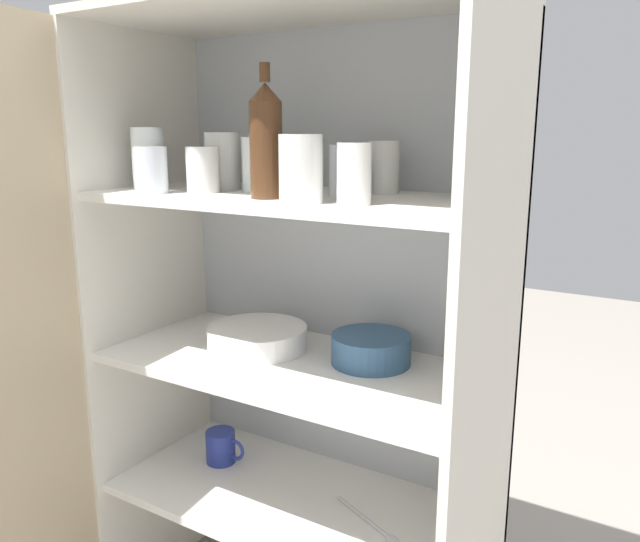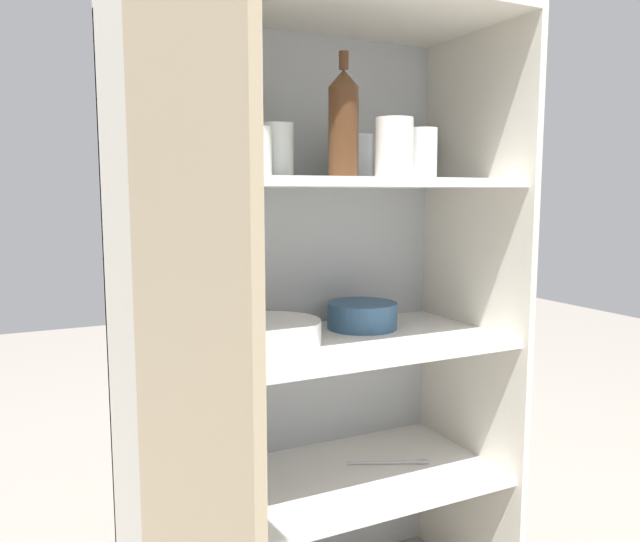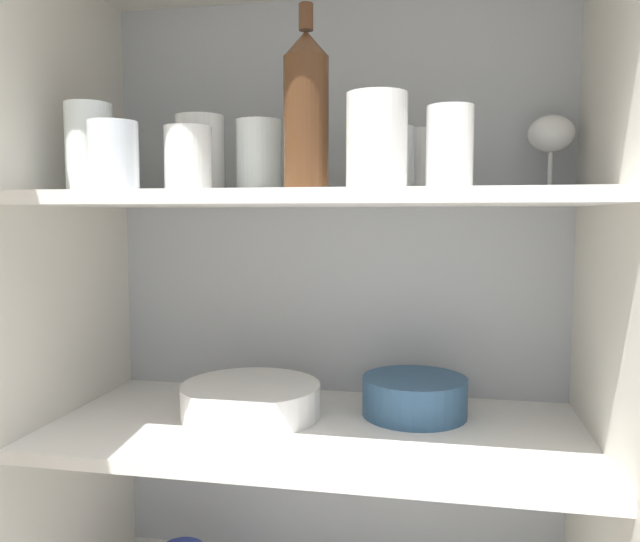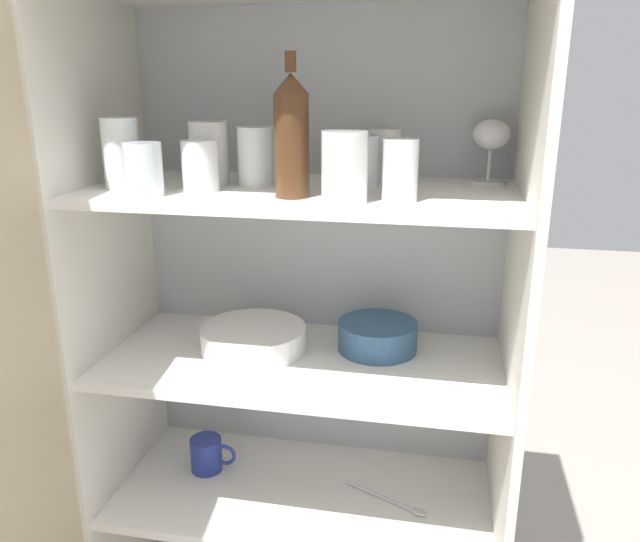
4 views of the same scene
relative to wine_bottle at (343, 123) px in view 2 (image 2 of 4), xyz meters
name	(u,v)px [view 2 (image 2 of 4)]	position (x,y,z in m)	size (l,w,h in m)	color
cupboard_back_panel	(285,317)	(-0.01, 0.30, -0.47)	(0.89, 0.02, 1.43)	#B2B7BC
cupboard_side_left	(125,354)	(-0.44, 0.09, -0.47)	(0.02, 0.43, 1.43)	silver
cupboard_side_right	(470,316)	(0.43, 0.09, -0.47)	(0.02, 0.43, 1.43)	silver
cupboard_top_panel	(321,5)	(-0.01, 0.09, 0.26)	(0.89, 0.43, 0.02)	silver
shelf_board_lower	(321,484)	(-0.01, 0.09, -0.84)	(0.86, 0.40, 0.02)	white
shelf_board_middle	(321,345)	(-0.01, 0.09, -0.50)	(0.86, 0.40, 0.02)	white
shelf_board_upper	(321,183)	(-0.01, 0.09, -0.12)	(0.86, 0.40, 0.02)	white
cupboard_door	(188,426)	(-0.43, -0.34, -0.47)	(0.06, 0.44, 1.43)	tan
tumbler_glass_0	(357,157)	(0.11, 0.13, -0.06)	(0.08, 0.08, 0.10)	white
tumbler_glass_1	(394,148)	(0.10, -0.04, -0.05)	(0.08, 0.08, 0.13)	white
tumbler_glass_2	(254,152)	(-0.19, 0.03, -0.06)	(0.07, 0.07, 0.10)	white
tumbler_glass_3	(171,139)	(-0.35, 0.03, -0.04)	(0.07, 0.07, 0.14)	white
tumbler_glass_4	(423,153)	(0.20, -0.01, -0.06)	(0.06, 0.06, 0.11)	white
tumbler_glass_5	(224,149)	(-0.27, -0.04, -0.06)	(0.07, 0.07, 0.10)	white
tumbler_glass_6	(353,158)	(0.15, 0.22, -0.06)	(0.07, 0.07, 0.11)	white
tumbler_glass_7	(234,147)	(-0.20, 0.11, -0.05)	(0.08, 0.08, 0.13)	white
tumbler_glass_8	(277,151)	(-0.10, 0.11, -0.05)	(0.07, 0.07, 0.12)	white
wine_glass_0	(422,146)	(0.37, 0.23, -0.02)	(0.08, 0.08, 0.13)	white
wine_bottle	(343,123)	(0.00, 0.00, 0.00)	(0.06, 0.06, 0.26)	#4C2D19
plate_stack_white	(269,332)	(-0.12, 0.12, -0.46)	(0.24, 0.24, 0.05)	white
mixing_bowl_large	(362,314)	(0.15, 0.17, -0.45)	(0.18, 0.18, 0.07)	#33567A
coffee_mug_primary	(215,478)	(-0.26, 0.13, -0.78)	(0.11, 0.08, 0.08)	#283893
serving_spoon	(395,462)	(0.20, 0.09, -0.82)	(0.20, 0.10, 0.01)	silver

